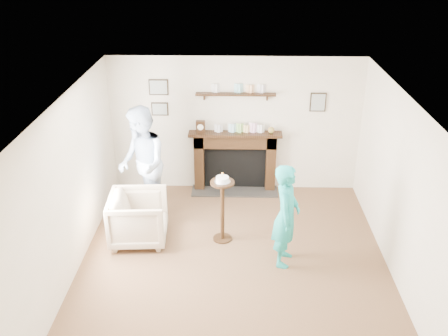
{
  "coord_description": "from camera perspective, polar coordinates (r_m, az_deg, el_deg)",
  "views": [
    {
      "loc": [
        0.01,
        -5.95,
        4.44
      ],
      "look_at": [
        -0.16,
        0.9,
        1.15
      ],
      "focal_mm": 40.0,
      "sensor_mm": 36.0,
      "label": 1
    }
  ],
  "objects": [
    {
      "name": "room_shell",
      "position": [
        7.22,
        1.25,
        2.64
      ],
      "size": [
        4.54,
        5.02,
        2.52
      ],
      "color": "beige",
      "rests_on": "ground"
    },
    {
      "name": "pedestal_table",
      "position": [
        7.62,
        -0.19,
        -3.58
      ],
      "size": [
        0.37,
        0.37,
        1.17
      ],
      "color": "black",
      "rests_on": "ground"
    },
    {
      "name": "woman",
      "position": [
        7.57,
        6.79,
        -10.48
      ],
      "size": [
        0.48,
        0.63,
        1.56
      ],
      "primitive_type": "imported",
      "rotation": [
        0.0,
        0.0,
        1.36
      ],
      "color": "teal",
      "rests_on": "ground"
    },
    {
      "name": "ground",
      "position": [
        7.42,
        1.1,
        -11.11
      ],
      "size": [
        5.0,
        5.0,
        0.0
      ],
      "primitive_type": "plane",
      "color": "brown",
      "rests_on": "ground"
    },
    {
      "name": "man",
      "position": [
        8.71,
        -8.89,
        -5.36
      ],
      "size": [
        1.04,
        1.15,
        1.94
      ],
      "primitive_type": "imported",
      "rotation": [
        0.0,
        0.0,
        -1.18
      ],
      "color": "silver",
      "rests_on": "ground"
    },
    {
      "name": "armchair",
      "position": [
        8.09,
        -9.51,
        -8.05
      ],
      "size": [
        0.93,
        0.9,
        0.8
      ],
      "primitive_type": "imported",
      "rotation": [
        0.0,
        0.0,
        1.63
      ],
      "color": "#C5B492",
      "rests_on": "ground"
    }
  ]
}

